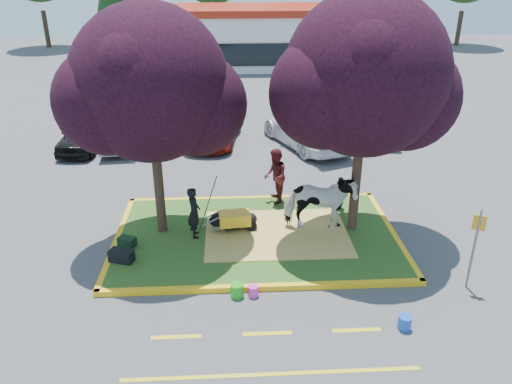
{
  "coord_description": "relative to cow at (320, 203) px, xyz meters",
  "views": [
    {
      "loc": [
        -0.74,
        -12.86,
        7.45
      ],
      "look_at": [
        0.01,
        0.5,
        1.29
      ],
      "focal_mm": 35.0,
      "sensor_mm": 36.0,
      "label": 1
    }
  ],
  "objects": [
    {
      "name": "car_silver",
      "position": [
        -7.39,
        8.45,
        -0.33
      ],
      "size": [
        1.83,
        4.34,
        1.39
      ],
      "primitive_type": "imported",
      "rotation": [
        0.0,
        0.0,
        3.23
      ],
      "color": "#989B9F",
      "rests_on": "ground"
    },
    {
      "name": "fire_lane_stripe_a",
      "position": [
        -3.87,
        -4.36,
        -1.03
      ],
      "size": [
        1.1,
        0.12,
        0.01
      ],
      "primitive_type": "cube",
      "color": "yellow",
      "rests_on": "ground"
    },
    {
      "name": "bucket_blue",
      "position": [
        1.21,
        -4.36,
        -0.86
      ],
      "size": [
        0.35,
        0.35,
        0.33
      ],
      "primitive_type": "cylinder",
      "rotation": [
        0.0,
        0.0,
        -0.15
      ],
      "color": "blue",
      "rests_on": "ground"
    },
    {
      "name": "bucket_pink",
      "position": [
        -2.1,
        -2.96,
        -0.89
      ],
      "size": [
        0.33,
        0.33,
        0.28
      ],
      "primitive_type": "cylinder",
      "rotation": [
        0.0,
        0.0,
        0.29
      ],
      "color": "#F636A8",
      "rests_on": "ground"
    },
    {
      "name": "cow",
      "position": [
        0.0,
        0.0,
        0.0
      ],
      "size": [
        2.17,
        1.18,
        1.76
      ],
      "primitive_type": "imported",
      "rotation": [
        0.0,
        0.0,
        1.46
      ],
      "color": "white",
      "rests_on": "median_island"
    },
    {
      "name": "tree_purple_right",
      "position": [
        1.06,
        0.02,
        3.53
      ],
      "size": [
        5.3,
        4.4,
        6.82
      ],
      "color": "black",
      "rests_on": "median_island"
    },
    {
      "name": "fire_lane_long",
      "position": [
        -1.87,
        -5.56,
        -1.03
      ],
      "size": [
        6.0,
        0.1,
        0.01
      ],
      "primitive_type": "cube",
      "color": "yellow",
      "rests_on": "ground"
    },
    {
      "name": "fire_lane_stripe_b",
      "position": [
        -1.87,
        -4.36,
        -1.03
      ],
      "size": [
        1.1,
        0.12,
        0.01
      ],
      "primitive_type": "cube",
      "color": "yellow",
      "rests_on": "ground"
    },
    {
      "name": "curb_left",
      "position": [
        -5.95,
        -0.16,
        -0.95
      ],
      "size": [
        0.16,
        5.3,
        0.15
      ],
      "primitive_type": "cube",
      "color": "yellow",
      "rests_on": "ground"
    },
    {
      "name": "curb_near",
      "position": [
        -1.87,
        -2.74,
        -0.95
      ],
      "size": [
        8.3,
        0.16,
        0.15
      ],
      "primitive_type": "cube",
      "color": "yellow",
      "rests_on": "ground"
    },
    {
      "name": "curb_right",
      "position": [
        2.21,
        -0.16,
        -0.95
      ],
      "size": [
        0.16,
        5.3,
        0.15
      ],
      "primitive_type": "cube",
      "color": "yellow",
      "rests_on": "ground"
    },
    {
      "name": "median_island",
      "position": [
        -1.87,
        -0.16,
        -0.95
      ],
      "size": [
        8.0,
        5.0,
        0.15
      ],
      "primitive_type": "cube",
      "color": "#254917",
      "rests_on": "ground"
    },
    {
      "name": "car_black",
      "position": [
        -8.94,
        8.16,
        -0.37
      ],
      "size": [
        1.82,
        3.97,
        1.32
      ],
      "primitive_type": "imported",
      "rotation": [
        0.0,
        0.0,
        -0.07
      ],
      "color": "black",
      "rests_on": "ground"
    },
    {
      "name": "handler",
      "position": [
        -3.67,
        -0.16,
        -0.11
      ],
      "size": [
        0.45,
        0.61,
        1.54
      ],
      "primitive_type": "imported",
      "rotation": [
        0.0,
        0.0,
        1.73
      ],
      "color": "black",
      "rests_on": "median_island"
    },
    {
      "name": "ground",
      "position": [
        -1.87,
        -0.16,
        -1.03
      ],
      "size": [
        90.0,
        90.0,
        0.0
      ],
      "primitive_type": "plane",
      "color": "#424244",
      "rests_on": "ground"
    },
    {
      "name": "car_white",
      "position": [
        0.82,
        8.01,
        -0.26
      ],
      "size": [
        3.96,
        5.74,
        1.54
      ],
      "primitive_type": "imported",
      "rotation": [
        0.0,
        0.0,
        3.52
      ],
      "color": "white",
      "rests_on": "ground"
    },
    {
      "name": "bucket_green",
      "position": [
        -2.5,
        -2.96,
        -0.86
      ],
      "size": [
        0.36,
        0.36,
        0.34
      ],
      "primitive_type": "cylinder",
      "rotation": [
        0.0,
        0.0,
        0.12
      ],
      "color": "green",
      "rests_on": "ground"
    },
    {
      "name": "curb_far",
      "position": [
        -1.87,
        2.42,
        -0.95
      ],
      "size": [
        8.3,
        0.16,
        0.15
      ],
      "primitive_type": "cube",
      "color": "yellow",
      "rests_on": "ground"
    },
    {
      "name": "tree_purple_left",
      "position": [
        -4.64,
        0.22,
        3.33
      ],
      "size": [
        5.06,
        4.2,
        6.51
      ],
      "color": "black",
      "rests_on": "median_island"
    },
    {
      "name": "fire_lane_stripe_c",
      "position": [
        0.13,
        -4.36,
        -1.03
      ],
      "size": [
        1.1,
        0.12,
        0.01
      ],
      "primitive_type": "cube",
      "color": "yellow",
      "rests_on": "ground"
    },
    {
      "name": "wheelbarrow",
      "position": [
        -2.49,
        0.03,
        -0.45
      ],
      "size": [
        1.65,
        0.65,
        0.62
      ],
      "rotation": [
        0.0,
        0.0,
        0.11
      ],
      "color": "black",
      "rests_on": "median_island"
    },
    {
      "name": "sign_post",
      "position": [
        3.29,
        -2.88,
        0.29
      ],
      "size": [
        0.29,
        0.15,
        2.17
      ],
      "rotation": [
        0.0,
        0.0,
        -0.4
      ],
      "color": "slate",
      "rests_on": "ground"
    },
    {
      "name": "visitor_a",
      "position": [
        -1.12,
        2.0,
        0.05
      ],
      "size": [
        0.72,
        0.91,
        1.85
      ],
      "primitive_type": "imported",
      "rotation": [
        0.0,
        0.0,
        -1.55
      ],
      "color": "#4C151B",
      "rests_on": "median_island"
    },
    {
      "name": "calf",
      "position": [
        -2.63,
        0.24,
        -0.6
      ],
      "size": [
        1.44,
        1.08,
        0.55
      ],
      "primitive_type": "ellipsoid",
      "rotation": [
        0.0,
        0.0,
        -0.31
      ],
      "color": "black",
      "rests_on": "median_island"
    },
    {
      "name": "car_grey",
      "position": [
        4.28,
        8.97,
        -0.33
      ],
      "size": [
        1.95,
        4.39,
        1.4
      ],
      "primitive_type": "imported",
      "rotation": [
        0.0,
        0.0,
        -0.11
      ],
      "color": "#5A5C62",
      "rests_on": "ground"
    },
    {
      "name": "gear_bag_dark",
      "position": [
        -5.57,
        -1.42,
        -0.72
      ],
      "size": [
        0.71,
        0.53,
        0.32
      ],
      "primitive_type": "cube",
      "rotation": [
        0.0,
        0.0,
        -0.33
      ],
      "color": "black",
      "rests_on": "median_island"
    },
    {
      "name": "retail_building",
      "position": [
        0.13,
        27.82,
        1.22
      ],
      "size": [
        20.4,
        8.4,
        4.4
      ],
      "color": "silver",
      "rests_on": "ground"
    },
    {
      "name": "straw_bedding",
      "position": [
        -1.27,
        -0.16,
        -0.87
      ],
      "size": [
        4.2,
        3.0,
        0.01
      ],
      "primitive_type": "cube",
      "color": "#DDC45B",
      "rests_on": "median_island"
    },
    {
      "name": "gear_bag_green",
      "position": [
        -5.57,
        -0.61,
        -0.75
      ],
      "size": [
        0.55,
        0.47,
        0.25
      ],
      "primitive_type": "cube",
      "rotation": [
        0.0,
        0.0,
        -0.43
      ],
      "color": "black",
      "rests_on": "median_island"
    },
    {
      "name": "car_red",
      "position": [
        -3.35,
        8.7,
        -0.4
      ],
      "size": [
        2.75,
        4.79,
        1.26
      ],
      "primitive_type": "imported",
      "rotation": [
        0.0,
        0.0,
        -0.15
      ],
      "color": "#991A0C",
      "rests_on": "ground"
    },
    {
      "name": "visitor_b",
      "position": [
        0.94,
        1.44,
        -0.34
      ],
      "size": [
        0.31,
        0.65,
        1.08
      ],
      "primitive_type": "imported",
      "rotation": [
        0.0,
        0.0,
        -1.64
      ],
      "color": "black",
      "rests_on": "median_island"
    }
  ]
}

